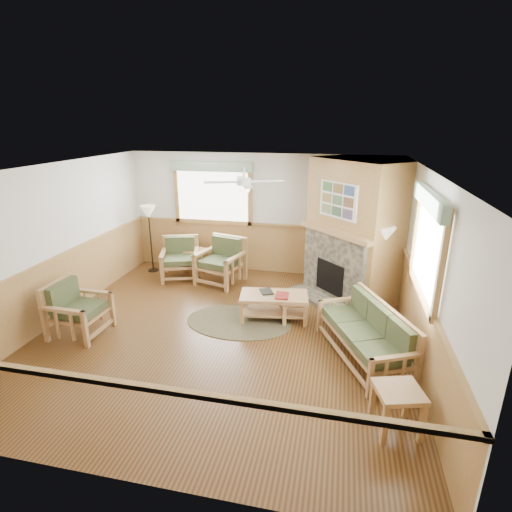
% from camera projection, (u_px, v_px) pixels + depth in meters
% --- Properties ---
extents(floor, '(6.00, 6.00, 0.01)m').
position_uv_depth(floor, '(224.00, 333.00, 6.69)').
color(floor, '#543417').
rests_on(floor, ground).
extents(ceiling, '(6.00, 6.00, 0.01)m').
position_uv_depth(ceiling, '(219.00, 169.00, 5.81)').
color(ceiling, white).
rests_on(ceiling, floor).
extents(wall_back, '(6.00, 0.02, 2.70)m').
position_uv_depth(wall_back, '(260.00, 214.00, 9.02)').
color(wall_back, white).
rests_on(wall_back, floor).
extents(wall_front, '(6.00, 0.02, 2.70)m').
position_uv_depth(wall_front, '(121.00, 365.00, 3.48)').
color(wall_front, white).
rests_on(wall_front, floor).
extents(wall_left, '(0.02, 6.00, 2.70)m').
position_uv_depth(wall_left, '(54.00, 244.00, 6.85)').
color(wall_left, white).
rests_on(wall_left, floor).
extents(wall_right, '(0.02, 6.00, 2.70)m').
position_uv_depth(wall_right, '(425.00, 271.00, 5.65)').
color(wall_right, white).
rests_on(wall_right, floor).
extents(wainscot, '(6.00, 6.00, 1.10)m').
position_uv_depth(wainscot, '(223.00, 303.00, 6.51)').
color(wainscot, '#AA7E45').
rests_on(wainscot, floor).
extents(fireplace, '(3.11, 3.11, 2.70)m').
position_uv_depth(fireplace, '(354.00, 230.00, 7.73)').
color(fireplace, '#AA7E45').
rests_on(fireplace, floor).
extents(window_back, '(1.90, 0.16, 1.50)m').
position_uv_depth(window_back, '(212.00, 160.00, 8.83)').
color(window_back, white).
rests_on(window_back, wall_back).
extents(window_right, '(0.16, 1.90, 1.50)m').
position_uv_depth(window_right, '(437.00, 190.00, 5.09)').
color(window_right, white).
rests_on(window_right, wall_right).
extents(ceiling_fan, '(1.59, 1.59, 0.36)m').
position_uv_depth(ceiling_fan, '(244.00, 170.00, 6.04)').
color(ceiling_fan, white).
rests_on(ceiling_fan, ceiling).
extents(sofa, '(1.94, 1.42, 0.83)m').
position_uv_depth(sofa, '(364.00, 333.00, 5.85)').
color(sofa, tan).
rests_on(sofa, floor).
extents(armchair_back_left, '(1.01, 1.01, 0.90)m').
position_uv_depth(armchair_back_left, '(180.00, 259.00, 8.87)').
color(armchair_back_left, tan).
rests_on(armchair_back_left, floor).
extents(armchair_back_right, '(1.07, 1.07, 0.97)m').
position_uv_depth(armchair_back_right, '(220.00, 261.00, 8.59)').
color(armchair_back_right, tan).
rests_on(armchair_back_right, floor).
extents(armchair_left, '(0.82, 0.82, 0.90)m').
position_uv_depth(armchair_left, '(79.00, 309.00, 6.52)').
color(armchair_left, tan).
rests_on(armchair_left, floor).
extents(coffee_table, '(1.25, 0.75, 0.47)m').
position_uv_depth(coffee_table, '(274.00, 307.00, 7.08)').
color(coffee_table, tan).
rests_on(coffee_table, floor).
extents(end_table_chairs, '(0.57, 0.55, 0.55)m').
position_uv_depth(end_table_chairs, '(196.00, 261.00, 9.24)').
color(end_table_chairs, tan).
rests_on(end_table_chairs, floor).
extents(end_table_sofa, '(0.61, 0.59, 0.56)m').
position_uv_depth(end_table_sofa, '(397.00, 410.00, 4.50)').
color(end_table_sofa, tan).
rests_on(end_table_sofa, floor).
extents(footstool, '(0.57, 0.57, 0.40)m').
position_uv_depth(footstool, '(293.00, 310.00, 7.04)').
color(footstool, tan).
rests_on(footstool, floor).
extents(braided_rug, '(1.94, 1.94, 0.01)m').
position_uv_depth(braided_rug, '(239.00, 322.00, 7.03)').
color(braided_rug, '#4D472F').
rests_on(braided_rug, floor).
extents(floor_lamp_left, '(0.37, 0.37, 1.57)m').
position_uv_depth(floor_lamp_left, '(151.00, 239.00, 9.17)').
color(floor_lamp_left, black).
rests_on(floor_lamp_left, floor).
extents(floor_lamp_right, '(0.49, 0.49, 1.63)m').
position_uv_depth(floor_lamp_right, '(381.00, 271.00, 7.16)').
color(floor_lamp_right, black).
rests_on(floor_lamp_right, floor).
extents(book_red, '(0.24, 0.31, 0.03)m').
position_uv_depth(book_red, '(282.00, 295.00, 6.91)').
color(book_red, maroon).
rests_on(book_red, coffee_table).
extents(book_dark, '(0.30, 0.33, 0.03)m').
position_uv_depth(book_dark, '(266.00, 291.00, 7.09)').
color(book_dark, black).
rests_on(book_dark, coffee_table).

